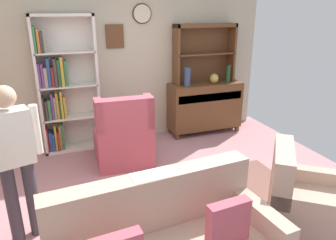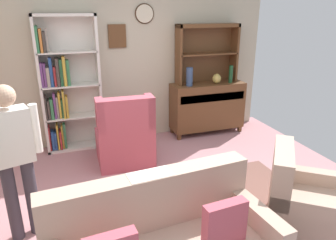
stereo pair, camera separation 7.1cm
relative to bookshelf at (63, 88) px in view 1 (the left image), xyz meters
The scene contains 12 objects.
ground_plane 2.40m from the bookshelf, 63.41° to the right, with size 5.40×4.60×0.02m, color #B27A7F.
wall_back 1.07m from the bookshelf, 10.90° to the left, with size 5.00×0.09×2.80m.
area_rug 2.72m from the bookshelf, 62.40° to the right, with size 2.92×1.66×0.01m, color brown.
bookshelf is the anchor object (origin of this frame).
sideboard 2.44m from the bookshelf, ahead, with size 1.30×0.45×0.92m.
sideboard_hutch 2.45m from the bookshelf, ahead, with size 1.10×0.26×1.00m.
vase_tall 2.01m from the bookshelf, ahead, with size 0.11×0.11×0.32m, color #33476B.
vase_round 2.52m from the bookshelf, ahead, with size 0.15×0.15×0.17m, color tan.
bottle_wine 2.79m from the bookshelf, ahead, with size 0.07×0.07×0.31m, color #194223.
armchair_floral 3.66m from the bookshelf, 53.46° to the right, with size 1.08×1.07×0.88m.
wingback_chair 1.26m from the bookshelf, 47.70° to the right, with size 0.81×0.83×1.05m.
person_reading 2.11m from the bookshelf, 104.90° to the right, with size 0.52×0.29×1.56m.
Camera 1 is at (-1.10, -3.05, 2.19)m, focal length 34.00 mm.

